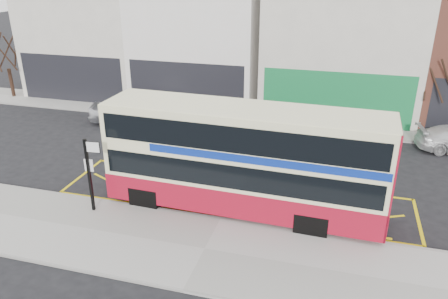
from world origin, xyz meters
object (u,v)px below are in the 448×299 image
(street_tree_right, at_px, (441,66))
(street_tree_left, at_px, (4,42))
(car_grey, at_px, (278,125))
(bus_stop_post, at_px, (90,168))
(double_decker_bus, at_px, (244,159))
(car_silver, at_px, (129,111))

(street_tree_right, bearing_deg, street_tree_left, -178.89)
(car_grey, bearing_deg, bus_stop_post, 147.55)
(double_decker_bus, bearing_deg, car_silver, 139.99)
(street_tree_left, distance_m, street_tree_right, 26.94)
(bus_stop_post, distance_m, street_tree_left, 18.20)
(car_silver, distance_m, car_grey, 8.75)
(bus_stop_post, bearing_deg, car_grey, 56.03)
(bus_stop_post, relative_size, car_grey, 0.69)
(bus_stop_post, relative_size, car_silver, 0.64)
(bus_stop_post, bearing_deg, double_decker_bus, 13.05)
(bus_stop_post, height_order, car_grey, bus_stop_post)
(car_grey, distance_m, street_tree_left, 19.32)
(street_tree_left, bearing_deg, double_decker_bus, -28.58)
(double_decker_bus, height_order, bus_stop_post, double_decker_bus)
(car_silver, xyz_separation_m, street_tree_right, (16.77, 3.03, 2.96))
(street_tree_left, bearing_deg, street_tree_right, 1.11)
(car_silver, bearing_deg, street_tree_left, 65.75)
(car_grey, xyz_separation_m, street_tree_left, (-18.91, 2.37, 3.14))
(double_decker_bus, bearing_deg, bus_stop_post, -160.35)
(car_grey, distance_m, street_tree_right, 9.05)
(street_tree_left, bearing_deg, bus_stop_post, -41.57)
(street_tree_left, relative_size, street_tree_right, 1.03)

